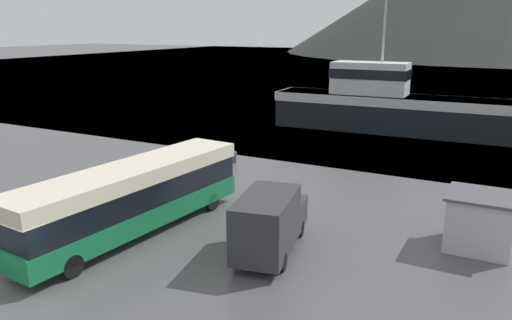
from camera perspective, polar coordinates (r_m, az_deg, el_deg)
The scene contains 9 objects.
ground_plane at distance 19.44m, azimuth -26.22°, elevation -14.28°, with size 400.00×400.00×0.00m, color #4C4C4F.
water_surface at distance 151.27m, azimuth 22.87°, elevation 10.42°, with size 240.00×240.00×0.00m, color slate.
tour_bus at distance 22.80m, azimuth -13.89°, elevation -3.96°, with size 3.55×12.22×3.13m.
delivery_van at distance 20.41m, azimuth 1.60°, elevation -7.00°, with size 3.04×5.80×2.61m.
fishing_boat at distance 45.74m, azimuth 14.79°, elevation 6.10°, with size 20.78×4.92×12.34m.
storage_bin at distance 28.40m, azimuth -13.63°, elevation -2.52°, with size 1.36×1.49×1.32m.
dock_kiosk at distance 22.82m, azimuth 24.21°, elevation -6.40°, with size 2.76×2.63×2.37m.
small_boat at distance 56.23m, azimuth 17.98°, elevation 5.55°, with size 6.97×3.58×1.00m.
mooring_bollard at distance 34.04m, azimuth -2.48°, elevation 0.41°, with size 0.36×0.36×0.83m.
Camera 1 is at (14.43, -9.41, 9.00)m, focal length 35.00 mm.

